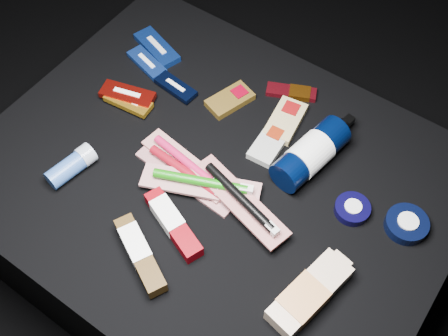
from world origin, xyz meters
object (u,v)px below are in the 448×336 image
Objects in this scene: deodorant_stick at (72,166)px; toothpaste_carton_red at (171,221)px; bodywash_bottle at (308,295)px; lotion_bottle at (311,154)px.

deodorant_stick is 0.25m from toothpaste_carton_red.
deodorant_stick is at bearing -164.83° from bodywash_bottle.
toothpaste_carton_red is (-0.15, -0.28, -0.02)m from lotion_bottle.
lotion_bottle is 0.30m from bodywash_bottle.
bodywash_bottle is 0.30m from toothpaste_carton_red.
deodorant_stick is at bearing -154.45° from toothpaste_carton_red.
lotion_bottle reaches higher than bodywash_bottle.
bodywash_bottle is 1.69× the size of deodorant_stick.
lotion_bottle is 0.50m from deodorant_stick.
lotion_bottle is 0.32m from toothpaste_carton_red.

